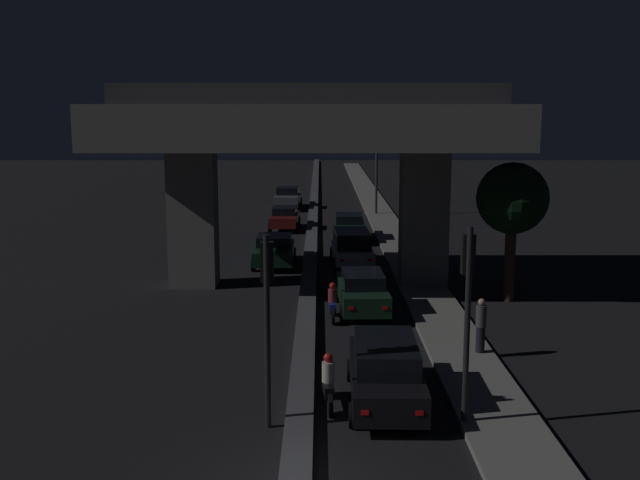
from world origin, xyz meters
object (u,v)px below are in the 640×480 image
Objects in this scene: traffic_light_left_of_median at (266,296)px; car_dark_green_fourth at (348,226)px; car_white_third at (351,247)px; car_dark_green_lead_oncoming at (273,250)px; car_dark_green_second at (361,291)px; car_grey_third_oncoming at (287,198)px; motorcycle_black_filtering_near at (327,384)px; pedestrian_on_sidewalk at (480,325)px; traffic_light_right_of_median at (467,291)px; street_lamp at (372,149)px; car_dark_red_second_oncoming at (284,218)px; car_black_lead at (384,371)px; motorcycle_blue_filtering_mid at (332,304)px.

car_dark_green_fourth is (2.93, 26.03, -2.38)m from traffic_light_left_of_median.
car_dark_green_lead_oncoming is at bearing 86.77° from car_white_third.
car_grey_third_oncoming is (-4.07, 30.11, -0.00)m from car_dark_green_second.
pedestrian_on_sidewalk reaches higher than motorcycle_black_filtering_near.
traffic_light_right_of_median is 1.09× the size of car_dark_green_fourth.
car_dark_green_fourth is at bearing 98.72° from pedestrian_on_sidewalk.
car_dark_red_second_oncoming is (-6.03, -6.26, -4.02)m from street_lamp.
car_black_lead is 28.93m from car_dark_red_second_oncoming.
traffic_light_right_of_median is 2.73× the size of motorcycle_blue_filtering_mid.
traffic_light_left_of_median is at bearing 117.32° from car_black_lead.
car_grey_third_oncoming is at bearing 91.78° from traffic_light_left_of_median.
traffic_light_right_of_median is 1.17× the size of car_white_third.
traffic_light_right_of_median reaches higher than car_grey_third_oncoming.
street_lamp is 1.98× the size of car_dark_red_second_oncoming.
car_dark_green_second reaches higher than car_dark_red_second_oncoming.
car_grey_third_oncoming is 2.70× the size of motorcycle_blue_filtering_mid.
motorcycle_black_filtering_near is at bearing -95.80° from street_lamp.
street_lamp is 4.37× the size of motorcycle_black_filtering_near.
motorcycle_blue_filtering_mid is at bearing 171.13° from car_white_third.
car_dark_green_fourth is (-1.76, 26.03, -2.51)m from traffic_light_right_of_median.
street_lamp is 26.48m from car_dark_green_second.
traffic_light_left_of_median is 1.01× the size of car_dark_green_second.
car_black_lead is 24.59m from car_dark_green_fourth.
car_grey_third_oncoming is 39.33m from motorcycle_black_filtering_near.
car_dark_red_second_oncoming is at bearing 9.03° from car_black_lead.
car_dark_red_second_oncoming is (-3.94, 4.07, -0.06)m from car_dark_green_fourth.
traffic_light_left_of_median is 2.77× the size of pedestrian_on_sidewalk.
street_lamp is 1.70× the size of car_black_lead.
pedestrian_on_sidewalk reaches higher than car_dark_red_second_oncoming.
car_dark_green_lead_oncoming is at bearing 21.85° from car_dark_green_second.
car_grey_third_oncoming is 31.34m from motorcycle_blue_filtering_mid.
car_grey_third_oncoming is at bearing 7.33° from car_black_lead.
street_lamp is (5.02, 36.36, 1.58)m from traffic_light_left_of_median.
motorcycle_black_filtering_near reaches higher than motorcycle_blue_filtering_mid.
car_white_third is 2.46× the size of pedestrian_on_sidewalk.
pedestrian_on_sidewalk is at bearing -168.77° from car_white_third.
motorcycle_black_filtering_near is at bearing 38.25° from traffic_light_left_of_median.
car_grey_third_oncoming is at bearing 5.83° from car_dark_green_second.
car_dark_red_second_oncoming is at bearing 100.71° from traffic_light_right_of_median.
car_black_lead is 1.10× the size of car_dark_green_lead_oncoming.
motorcycle_blue_filtering_mid is at bearing 177.05° from car_dark_green_fourth.
car_dark_green_second is 30.39m from car_grey_third_oncoming.
traffic_light_right_of_median reaches higher than car_dark_green_lead_oncoming.
car_dark_green_fourth reaches higher than car_dark_red_second_oncoming.
car_black_lead is at bearing 140.77° from traffic_light_right_of_median.
car_grey_third_oncoming reaches higher than car_dark_green_lead_oncoming.
pedestrian_on_sidewalk is at bearing 26.32° from car_dark_green_lead_oncoming.
car_white_third is 17.81m from motorcycle_black_filtering_near.
traffic_light_right_of_median is at bearing 12.63° from car_dark_red_second_oncoming.
traffic_light_left_of_median is at bearing -140.70° from pedestrian_on_sidewalk.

